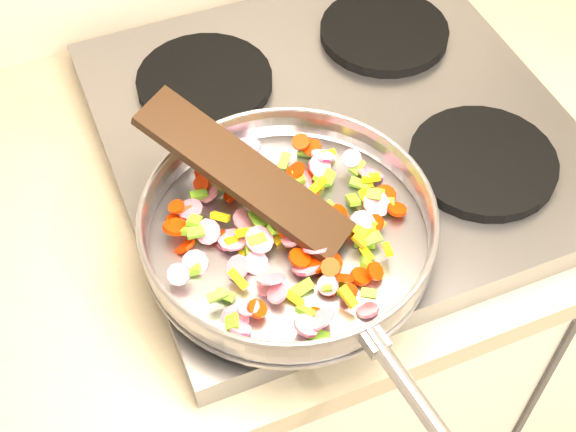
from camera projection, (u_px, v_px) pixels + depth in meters
name	position (u px, v px, depth m)	size (l,w,h in m)	color
cooktop	(336.00, 134.00, 1.09)	(0.60, 0.60, 0.04)	#939399
grate_fl	(280.00, 228.00, 0.96)	(0.19, 0.19, 0.02)	black
grate_fr	(483.00, 162.00, 1.02)	(0.19, 0.19, 0.02)	black
grate_bl	(205.00, 81.00, 1.12)	(0.19, 0.19, 0.02)	black
grate_br	(384.00, 32.00, 1.18)	(0.19, 0.19, 0.02)	black
saute_pan	(289.00, 227.00, 0.91)	(0.37, 0.54, 0.05)	#9E9EA5
vegetable_heap	(291.00, 228.00, 0.92)	(0.30, 0.30, 0.05)	red
wooden_spatula	(244.00, 174.00, 0.91)	(0.27, 0.06, 0.01)	black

